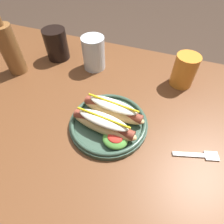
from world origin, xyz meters
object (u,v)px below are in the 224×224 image
(hot_dog_plate, at_px, (109,121))
(water_cup, at_px, (94,53))
(soda_cup, at_px, (56,44))
(fork, at_px, (199,155))
(extra_cup, at_px, (184,71))
(glass_bottle, at_px, (9,47))

(hot_dog_plate, xyz_separation_m, water_cup, (-0.16, 0.26, 0.04))
(soda_cup, bearing_deg, water_cup, -3.57)
(fork, height_order, soda_cup, soda_cup)
(hot_dog_plate, relative_size, water_cup, 1.87)
(soda_cup, xyz_separation_m, water_cup, (0.17, -0.01, 0.00))
(water_cup, distance_m, extra_cup, 0.34)
(soda_cup, xyz_separation_m, glass_bottle, (-0.10, -0.14, 0.04))
(fork, distance_m, soda_cup, 0.65)
(fork, relative_size, water_cup, 0.97)
(hot_dog_plate, distance_m, fork, 0.26)
(extra_cup, distance_m, glass_bottle, 0.62)
(hot_dog_plate, relative_size, fork, 1.93)
(soda_cup, distance_m, extra_cup, 0.51)
(hot_dog_plate, bearing_deg, fork, -1.78)
(fork, xyz_separation_m, soda_cup, (-0.59, 0.28, 0.06))
(soda_cup, bearing_deg, hot_dog_plate, -39.34)
(fork, bearing_deg, hot_dog_plate, 162.04)
(extra_cup, bearing_deg, hot_dog_plate, -122.75)
(glass_bottle, bearing_deg, extra_cup, 13.17)
(fork, relative_size, soda_cup, 1.00)
(hot_dog_plate, distance_m, extra_cup, 0.33)
(soda_cup, xyz_separation_m, extra_cup, (0.51, 0.01, -0.00))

